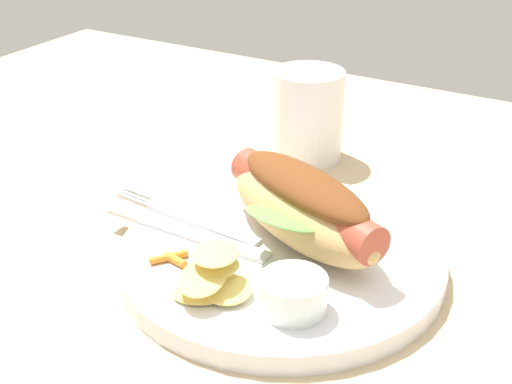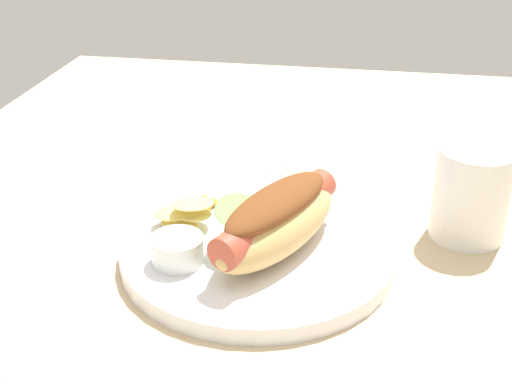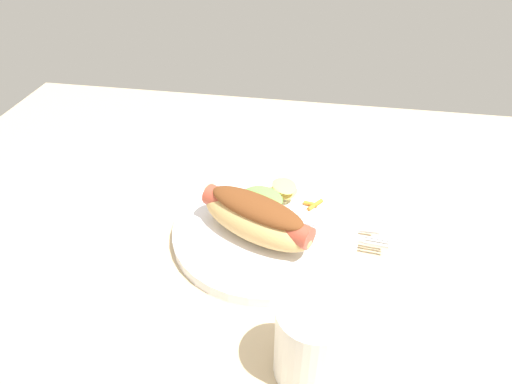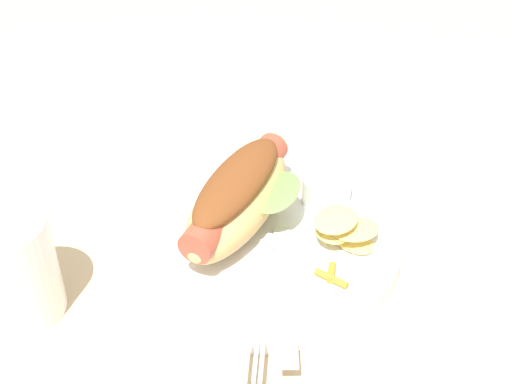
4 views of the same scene
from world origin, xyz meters
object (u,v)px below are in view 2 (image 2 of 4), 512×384
Objects in this scene: fork at (272,198)px; carrot_garnish at (212,204)px; chips_pile at (184,216)px; knife at (252,201)px; hot_dog at (276,219)px; plate at (258,250)px; sauce_ramekin at (177,250)px; drinking_cup at (471,194)px.

carrot_garnish is (-2.55, 5.79, 0.11)cm from fork.
chips_pile is 5.03cm from carrot_garnish.
chips_pile is (-6.15, 5.45, 1.09)cm from knife.
carrot_garnish is (7.07, 7.56, -2.86)cm from hot_dog.
carrot_garnish reaches higher than plate.
chips_pile is (5.86, 0.99, 0.03)cm from sauce_ramekin.
drinking_cup reaches higher than fork.
knife is at bearing -41.53° from chips_pile.
drinking_cup is at bearing -65.29° from sauce_ramekin.
drinking_cup reaches higher than carrot_garnish.
chips_pile is at bearing 102.64° from drinking_cup.
knife reaches higher than plate.
plate is at bearing -55.40° from sauce_ramekin.
chips_pile reaches higher than plate.
knife is 5.36× the size of carrot_garnish.
sauce_ramekin reaches higher than carrot_garnish.
chips_pile is 2.44× the size of carrot_garnish.
sauce_ramekin is 14.60cm from fork.
drinking_cup is at bearing -87.01° from carrot_garnish.
knife is (7.64, 1.87, 0.98)cm from plate.
plate is at bearing 89.25° from hot_dog.
hot_dog reaches higher than sauce_ramekin.
chips_pile is (2.38, 9.13, -1.90)cm from hot_dog.
drinking_cup is at bearing -77.36° from chips_pile.
sauce_ramekin is at bearing 138.65° from hot_dog.
plate is at bearing -137.03° from carrot_garnish.
fork is at bearing 86.34° from drinking_cup.
carrot_garnish is at bearing 119.45° from fork.
plate is 8.87× the size of carrot_garnish.
plate is 5.48× the size of sauce_ramekin.
knife is at bearing -69.27° from carrot_garnish.
hot_dog reaches higher than knife.
fork is 2.14× the size of chips_pile.
knife is at bearing 48.89° from hot_dog.
sauce_ramekin is 0.50× the size of drinking_cup.
chips_pile is at bearing 161.46° from carrot_garnish.
hot_dog is 19.51cm from drinking_cup.
hot_dog reaches higher than fork.
knife is at bearing 13.77° from plate.
sauce_ramekin reaches higher than knife.
plate is 8.78cm from fork.
hot_dog is 10.22cm from fork.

